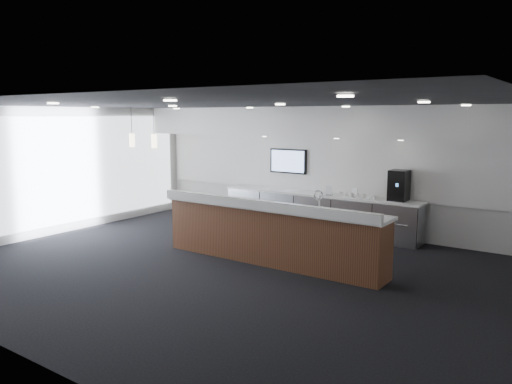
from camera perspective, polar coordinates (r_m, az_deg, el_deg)
The scene contains 23 objects.
ground at distance 9.30m, azimuth -3.70°, elevation -8.75°, with size 10.00×10.00×0.00m, color black.
ceiling at distance 8.88m, azimuth -3.89°, elevation 10.06°, with size 10.00×8.00×0.02m, color black.
back_wall at distance 12.32m, azimuth 7.91°, elevation 2.62°, with size 10.00×0.02×3.00m, color silver.
left_wall at distance 12.69m, azimuth -21.74°, elevation 2.26°, with size 0.02×8.00×3.00m, color silver.
soffit_bulkhead at distance 11.86m, azimuth 7.03°, elevation 7.97°, with size 10.00×0.90×0.70m, color white.
alcove_panel at distance 12.29m, azimuth 7.85°, elevation 3.07°, with size 9.80×0.06×1.40m, color white.
window_blinds_wall at distance 12.66m, azimuth -21.64°, elevation 2.25°, with size 0.04×7.36×2.55m, color silver.
back_credenza at distance 12.16m, azimuth 7.04°, elevation -2.32°, with size 5.06×0.66×0.95m.
wall_tv at distance 12.71m, azimuth 3.71°, elevation 3.54°, with size 1.05×0.08×0.62m.
pendant_left at distance 11.10m, azimuth -10.99°, elevation 5.77°, with size 0.12×0.12×0.30m, color #FFEFC6.
pendant_right at distance 11.61m, azimuth -13.41°, elevation 5.81°, with size 0.12×0.12×0.30m, color #FFEFC6.
ceiling_can_lights at distance 8.88m, azimuth -3.89°, elevation 9.86°, with size 7.00×5.00×0.02m, color white, non-canonical shape.
service_counter at distance 9.53m, azimuth 1.68°, elevation -4.70°, with size 4.66×0.80×1.49m.
coffee_machine at distance 11.32m, azimuth 16.02°, elevation 0.73°, with size 0.39×0.51×0.67m.
info_sign_left at distance 11.79m, azimuth 8.34°, elevation 0.18°, with size 0.16×0.02×0.22m, color silver.
info_sign_right at distance 11.58m, azimuth 11.22°, elevation -0.08°, with size 0.16×0.02×0.21m, color silver.
cup_0 at distance 11.41m, azimuth 13.44°, elevation -0.56°, with size 0.10×0.10×0.10m, color white.
cup_1 at distance 11.46m, azimuth 12.79°, elevation -0.50°, with size 0.10×0.10×0.10m, color white.
cup_2 at distance 11.52m, azimuth 12.15°, elevation -0.44°, with size 0.10×0.10×0.10m, color white.
cup_3 at distance 11.57m, azimuth 11.51°, elevation -0.37°, with size 0.10×0.10×0.10m, color white.
cup_4 at distance 11.62m, azimuth 10.88°, elevation -0.31°, with size 0.10×0.10×0.10m, color white.
cup_5 at distance 11.68m, azimuth 10.25°, elevation -0.25°, with size 0.10×0.10×0.10m, color white.
cup_6 at distance 11.74m, azimuth 9.63°, elevation -0.19°, with size 0.10×0.10×0.10m, color white.
Camera 1 is at (5.55, -6.93, 2.78)m, focal length 35.00 mm.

